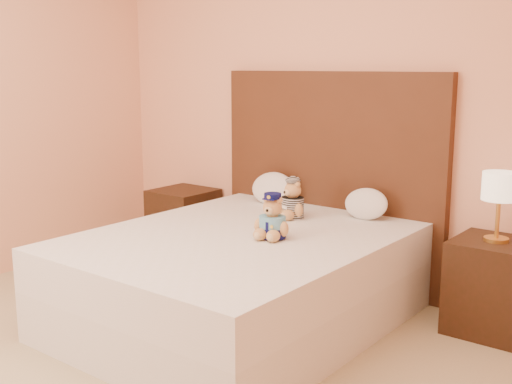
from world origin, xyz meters
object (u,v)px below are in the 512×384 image
teddy_police (272,216)px  lamp (500,190)px  teddy_prisoner (293,199)px  nightstand_right (493,286)px  nightstand_left (184,223)px  bed (240,279)px  pillow_right (366,202)px  pillow_left (272,187)px

teddy_police → lamp: bearing=25.1°
teddy_police → teddy_prisoner: (-0.20, 0.49, -0.00)m
nightstand_right → teddy_police: bearing=-144.6°
teddy_police → teddy_prisoner: size_ratio=1.03×
nightstand_right → nightstand_left: bearing=180.0°
nightstand_left → teddy_police: 1.68m
bed → pillow_right: pillow_right is taller
nightstand_right → pillow_right: 0.94m
lamp → teddy_prisoner: lamp is taller
pillow_right → pillow_left: bearing=180.0°
teddy_prisoner → pillow_right: size_ratio=0.84×
teddy_police → pillow_left: (-0.58, 0.77, -0.01)m
bed → lamp: (1.25, 0.80, 0.57)m
nightstand_left → pillow_right: 1.69m
nightstand_left → pillow_left: size_ratio=1.58×
teddy_police → pillow_left: teddy_police is taller
pillow_left → nightstand_left: bearing=-178.0°
pillow_left → pillow_right: bearing=0.0°
pillow_right → teddy_police: bearing=-103.8°
teddy_police → bed: bearing=-174.7°
nightstand_left → teddy_police: (1.45, -0.74, 0.41)m
bed → nightstand_left: bearing=147.4°
bed → nightstand_left: size_ratio=3.64×
lamp → pillow_left: 1.63m
teddy_police → nightstand_left: bearing=142.6°
pillow_left → lamp: bearing=-1.1°
nightstand_right → teddy_police: teddy_police is taller
lamp → teddy_prisoner: 1.28m
lamp → teddy_prisoner: size_ratio=1.56×
teddy_police → teddy_prisoner: bearing=101.8°
lamp → pillow_left: (-1.62, 0.03, -0.18)m
nightstand_right → lamp: lamp is taller
nightstand_right → teddy_prisoner: size_ratio=2.14×
teddy_prisoner → lamp: bearing=27.2°
pillow_left → pillow_right: size_ratio=1.14×
nightstand_right → pillow_right: size_ratio=1.79×
nightstand_left → pillow_left: 0.96m
teddy_police → pillow_left: bearing=116.4°
bed → teddy_police: (0.20, 0.06, 0.41)m
nightstand_right → teddy_prisoner: teddy_prisoner is taller
bed → pillow_right: 1.00m
pillow_right → nightstand_left: bearing=-179.0°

